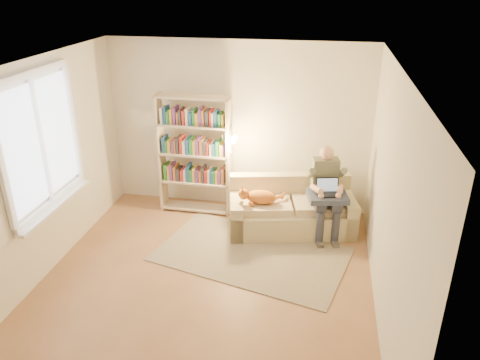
% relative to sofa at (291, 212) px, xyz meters
% --- Properties ---
extents(floor, '(4.50, 4.50, 0.00)m').
position_rel_sofa_xyz_m(floor, '(-0.91, -1.59, -0.27)').
color(floor, '#8D6040').
rests_on(floor, ground).
extents(ceiling, '(4.00, 4.50, 0.02)m').
position_rel_sofa_xyz_m(ceiling, '(-0.91, -1.59, 2.33)').
color(ceiling, white).
rests_on(ceiling, wall_back).
extents(wall_left, '(0.02, 4.50, 2.60)m').
position_rel_sofa_xyz_m(wall_left, '(-2.91, -1.59, 1.03)').
color(wall_left, silver).
rests_on(wall_left, floor).
extents(wall_right, '(0.02, 4.50, 2.60)m').
position_rel_sofa_xyz_m(wall_right, '(1.09, -1.59, 1.03)').
color(wall_right, silver).
rests_on(wall_right, floor).
extents(wall_back, '(4.00, 0.02, 2.60)m').
position_rel_sofa_xyz_m(wall_back, '(-0.91, 0.66, 1.03)').
color(wall_back, silver).
rests_on(wall_back, floor).
extents(wall_front, '(4.00, 0.02, 2.60)m').
position_rel_sofa_xyz_m(wall_front, '(-0.91, -3.84, 1.03)').
color(wall_front, silver).
rests_on(wall_front, floor).
extents(window, '(0.12, 1.52, 1.69)m').
position_rel_sofa_xyz_m(window, '(-2.86, -1.39, 1.10)').
color(window, white).
rests_on(window, wall_left).
extents(sofa, '(1.90, 1.15, 0.75)m').
position_rel_sofa_xyz_m(sofa, '(0.00, 0.00, 0.00)').
color(sofa, '#C7B98D').
rests_on(sofa, floor).
extents(person, '(0.46, 0.63, 1.30)m').
position_rel_sofa_xyz_m(person, '(0.47, -0.04, 0.45)').
color(person, '#6B715B').
rests_on(person, sofa).
extents(cat, '(0.63, 0.32, 0.24)m').
position_rel_sofa_xyz_m(cat, '(-0.40, -0.20, 0.31)').
color(cat, orange).
rests_on(cat, sofa).
extents(blanket, '(0.61, 0.53, 0.08)m').
position_rel_sofa_xyz_m(blanket, '(0.45, -0.17, 0.38)').
color(blanket, '#2D374F').
rests_on(blanket, person).
extents(laptop, '(0.35, 0.31, 0.27)m').
position_rel_sofa_xyz_m(laptop, '(0.45, -0.16, 0.47)').
color(laptop, black).
rests_on(laptop, blanket).
extents(bookshelf, '(1.23, 0.35, 1.86)m').
position_rel_sofa_xyz_m(bookshelf, '(-1.51, 0.31, 0.75)').
color(bookshelf, beige).
rests_on(bookshelf, floor).
extents(rug, '(2.75, 2.03, 0.01)m').
position_rel_sofa_xyz_m(rug, '(-0.45, -0.81, -0.27)').
color(rug, gray).
rests_on(rug, floor).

